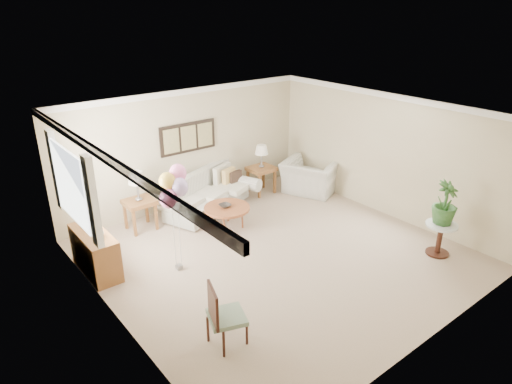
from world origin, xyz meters
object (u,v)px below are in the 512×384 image
coffee_table (227,209)px  accent_chair (222,314)px  armchair (310,177)px  sofa (206,196)px  balloon_cluster (173,186)px

coffee_table → accent_chair: (-2.03, -2.77, 0.07)m
coffee_table → accent_chair: size_ratio=0.96×
armchair → coffee_table: bearing=73.2°
sofa → accent_chair: 4.38m
sofa → balloon_cluster: bearing=-134.3°
armchair → accent_chair: bearing=100.0°
accent_chair → armchair: bearing=33.4°
armchair → accent_chair: size_ratio=1.25×
coffee_table → accent_chair: accent_chair is taller
accent_chair → balloon_cluster: bearing=76.3°
sofa → balloon_cluster: balloon_cluster is taller
armchair → balloon_cluster: bearing=80.5°
sofa → balloon_cluster: 2.71m
armchair → balloon_cluster: balloon_cluster is taller
coffee_table → balloon_cluster: 2.02m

